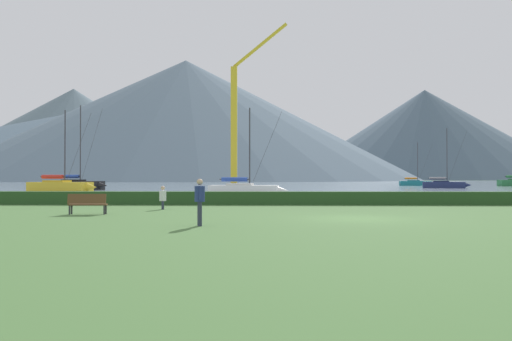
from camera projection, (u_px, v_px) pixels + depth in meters
ground_plane at (358, 219)px, 21.21m from camera, size 1000.00×1000.00×0.00m
harbor_water at (280, 183)px, 158.16m from camera, size 320.00×246.00×0.00m
hedge_line at (328, 198)px, 32.22m from camera, size 80.00×1.20×0.81m
sailboat_slip_0 at (77, 184)px, 71.74m from camera, size 8.95×4.72×11.74m
sailboat_slip_1 at (61, 186)px, 60.27m from camera, size 8.68×4.21×9.59m
sailboat_slip_2 at (416, 183)px, 106.76m from camera, size 7.31×2.72×8.98m
sailboat_slip_5 at (444, 184)px, 82.80m from camera, size 7.55×3.82×9.64m
sailboat_slip_6 at (245, 190)px, 47.18m from camera, size 7.38×2.90×8.08m
park_bench_near_path at (87, 203)px, 23.64m from camera, size 1.76×0.62×0.95m
person_seated_viewer at (163, 197)px, 27.37m from camera, size 0.36×0.56×1.25m
person_standing_walker at (200, 198)px, 18.04m from camera, size 0.36×0.56×1.65m
dock_crane at (236, 133)px, 66.65m from camera, size 7.90×2.00×21.73m
distant_hill_west_ridge at (186, 120)px, 324.54m from camera, size 286.61×286.61×75.60m
distant_hill_central_peak at (65, 147)px, 356.23m from camera, size 340.79×340.79×45.38m
distant_hill_east_ridge at (425, 135)px, 395.19m from camera, size 213.58×213.58×68.98m
distant_hill_far_shoulder at (73, 134)px, 415.30m from camera, size 232.10×232.10×73.36m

